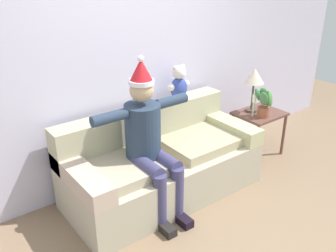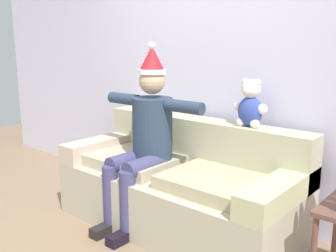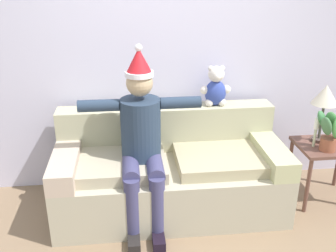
% 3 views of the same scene
% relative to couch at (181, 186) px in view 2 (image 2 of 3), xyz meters
% --- Properties ---
extents(back_wall, '(7.00, 0.10, 2.70)m').
position_rel_couch_xyz_m(back_wall, '(0.00, 0.54, 1.01)').
color(back_wall, silver).
rests_on(back_wall, ground_plane).
extents(couch, '(2.03, 0.92, 0.88)m').
position_rel_couch_xyz_m(couch, '(0.00, 0.00, 0.00)').
color(couch, '#B3A992').
rests_on(couch, ground_plane).
extents(person_seated, '(1.02, 0.77, 1.54)m').
position_rel_couch_xyz_m(person_seated, '(-0.25, -0.17, 0.44)').
color(person_seated, '#28374E').
rests_on(person_seated, ground_plane).
extents(teddy_bear, '(0.29, 0.17, 0.38)m').
position_rel_couch_xyz_m(teddy_bear, '(0.47, 0.28, 0.71)').
color(teddy_bear, '#32459C').
rests_on(teddy_bear, couch).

